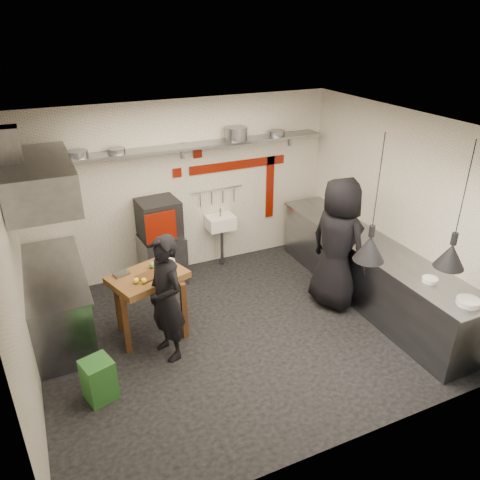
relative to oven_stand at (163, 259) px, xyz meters
name	(u,v)px	position (x,y,z in m)	size (l,w,h in m)	color
floor	(237,333)	(0.52, -1.74, -0.40)	(5.00, 5.00, 0.00)	black
ceiling	(237,127)	(0.52, -1.74, 2.40)	(5.00, 5.00, 0.00)	beige
wall_back	(184,189)	(0.52, 0.36, 1.00)	(5.00, 0.04, 2.80)	silver
wall_front	(336,338)	(0.52, -3.84, 1.00)	(5.00, 0.04, 2.80)	silver
wall_left	(17,284)	(-1.98, -1.74, 1.00)	(0.04, 4.20, 2.80)	silver
wall_right	(397,209)	(3.02, -1.74, 1.00)	(0.04, 4.20, 2.80)	silver
red_band_horiz	(238,165)	(1.47, 0.34, 1.28)	(1.70, 0.02, 0.14)	#691003
red_band_vert	(270,187)	(2.07, 0.34, 0.80)	(0.14, 0.02, 1.10)	#691003
red_tile_a	(198,153)	(0.77, 0.34, 1.55)	(0.14, 0.02, 0.14)	#691003
red_tile_b	(177,173)	(0.42, 0.34, 1.28)	(0.14, 0.02, 0.14)	#691003
back_shelf	(185,147)	(0.52, 0.18, 1.72)	(4.60, 0.34, 0.04)	slate
shelf_bracket_left	(51,166)	(-1.38, 0.33, 1.62)	(0.04, 0.06, 0.24)	slate
shelf_bracket_mid	(182,151)	(0.52, 0.33, 1.62)	(0.04, 0.06, 0.24)	slate
shelf_bracket_right	(290,139)	(2.42, 0.33, 1.62)	(0.04, 0.06, 0.24)	slate
pan_far_left	(78,154)	(-1.02, 0.18, 1.79)	(0.29, 0.29, 0.09)	slate
pan_mid_left	(116,151)	(-0.50, 0.18, 1.78)	(0.25, 0.25, 0.07)	slate
stock_pot	(236,133)	(1.37, 0.18, 1.84)	(0.35, 0.35, 0.20)	slate
pan_right	(277,133)	(2.08, 0.18, 1.78)	(0.27, 0.27, 0.08)	slate
oven_stand	(163,259)	(0.00, 0.00, 0.00)	(0.64, 0.58, 0.80)	slate
combi_oven	(159,218)	(0.00, 0.06, 0.69)	(0.59, 0.55, 0.58)	black
oven_door	(161,227)	(-0.06, -0.28, 0.69)	(0.47, 0.03, 0.46)	#691003
oven_glass	(163,226)	(-0.02, -0.24, 0.69)	(0.37, 0.02, 0.34)	black
hand_sink	(221,222)	(1.07, 0.18, 0.38)	(0.46, 0.34, 0.22)	white
sink_tap	(220,212)	(1.07, 0.18, 0.56)	(0.03, 0.03, 0.14)	slate
sink_drain	(222,247)	(1.07, 0.14, -0.06)	(0.06, 0.06, 0.66)	slate
utensil_rail	(217,189)	(1.07, 0.32, 0.92)	(0.02, 0.02, 0.90)	slate
counter_right	(369,272)	(2.67, -1.74, 0.05)	(0.70, 3.80, 0.90)	slate
counter_right_top	(373,244)	(2.67, -1.74, 0.52)	(0.76, 3.90, 0.03)	slate
plate_stack	(468,302)	(2.64, -3.47, 0.56)	(0.26, 0.26, 0.07)	white
small_bowl_right	(430,280)	(2.62, -2.90, 0.56)	(0.19, 0.19, 0.05)	white
counter_left	(58,302)	(-1.63, -0.69, 0.05)	(0.70, 1.90, 0.90)	slate
counter_left_top	(52,272)	(-1.63, -0.69, 0.52)	(0.76, 2.00, 0.03)	slate
extractor_hood	(38,180)	(-1.58, -0.69, 1.75)	(0.78, 1.60, 0.50)	slate
hood_duct	(8,149)	(-1.83, -0.69, 2.15)	(0.28, 0.28, 0.50)	slate
green_bin	(99,380)	(-1.36, -2.18, -0.15)	(0.31, 0.31, 0.50)	#225821
prep_table	(150,305)	(-0.53, -1.27, 0.06)	(0.92, 0.64, 0.92)	brown
cutting_board	(150,276)	(-0.50, -1.33, 0.53)	(0.31, 0.22, 0.03)	#4D2C16
pepper_mill	(168,271)	(-0.30, -1.46, 0.62)	(0.05, 0.05, 0.20)	black
lemon_a	(136,280)	(-0.70, -1.43, 0.56)	(0.07, 0.07, 0.07)	yellow
lemon_b	(144,281)	(-0.62, -1.47, 0.56)	(0.07, 0.07, 0.07)	yellow
veg_ball	(152,265)	(-0.42, -1.14, 0.57)	(0.09, 0.09, 0.09)	#568B3A
steel_tray	(121,274)	(-0.83, -1.14, 0.54)	(0.19, 0.13, 0.03)	slate
bowl	(168,263)	(-0.20, -1.12, 0.55)	(0.18, 0.18, 0.06)	white
heat_lamp_near	(376,200)	(1.85, -2.62, 1.63)	(0.37, 0.37, 1.53)	black
heat_lamp_far	(461,207)	(2.47, -3.24, 1.67)	(0.34, 0.34, 1.46)	black
chef_left	(166,299)	(-0.43, -1.77, 0.42)	(0.60, 0.39, 1.64)	black
chef_right	(338,244)	(2.13, -1.64, 0.58)	(0.96, 0.62, 1.96)	black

